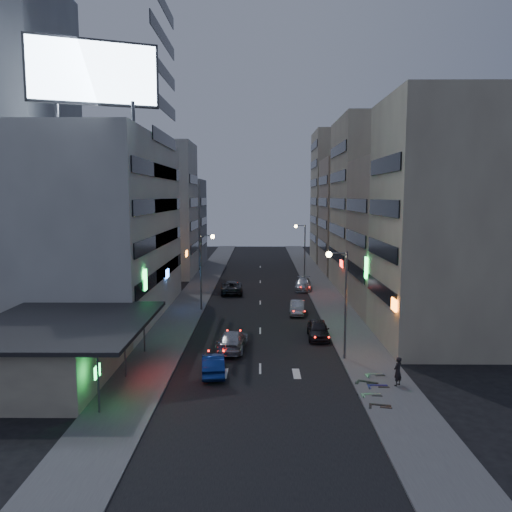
{
  "coord_description": "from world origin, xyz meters",
  "views": [
    {
      "loc": [
        -0.0,
        -30.06,
        12.14
      ],
      "look_at": [
        -0.39,
        15.33,
        6.67
      ],
      "focal_mm": 35.0,
      "sensor_mm": 36.0,
      "label": 1
    }
  ],
  "objects_px": {
    "parked_car_left": "(232,287)",
    "scooter_silver_a": "(381,385)",
    "road_car_silver": "(232,341)",
    "scooter_blue": "(388,376)",
    "parked_car_right_far": "(303,284)",
    "person": "(398,371)",
    "parked_car_right_near": "(318,329)",
    "scooter_black_b": "(379,374)",
    "road_car_blue": "(213,364)",
    "parked_car_right_mid": "(297,308)",
    "scooter_silver_b": "(383,365)",
    "scooter_black_a": "(392,396)"
  },
  "relations": [
    {
      "from": "road_car_blue",
      "to": "scooter_silver_b",
      "type": "bearing_deg",
      "value": 172.84
    },
    {
      "from": "parked_car_right_near",
      "to": "scooter_black_a",
      "type": "bearing_deg",
      "value": -77.2
    },
    {
      "from": "parked_car_left",
      "to": "scooter_silver_a",
      "type": "bearing_deg",
      "value": 105.59
    },
    {
      "from": "parked_car_left",
      "to": "scooter_black_b",
      "type": "xyz_separation_m",
      "value": [
        11.31,
        -30.5,
        -0.05
      ]
    },
    {
      "from": "scooter_silver_b",
      "to": "scooter_black_a",
      "type": "bearing_deg",
      "value": 165.52
    },
    {
      "from": "scooter_silver_b",
      "to": "scooter_black_b",
      "type": "bearing_deg",
      "value": 153.75
    },
    {
      "from": "parked_car_right_mid",
      "to": "scooter_black_b",
      "type": "xyz_separation_m",
      "value": [
        3.86,
        -19.48,
        0.05
      ]
    },
    {
      "from": "parked_car_right_mid",
      "to": "scooter_blue",
      "type": "distance_m",
      "value": 20.26
    },
    {
      "from": "parked_car_right_far",
      "to": "parked_car_left",
      "type": "bearing_deg",
      "value": -160.05
    },
    {
      "from": "parked_car_right_far",
      "to": "scooter_black_a",
      "type": "distance_m",
      "value": 36.37
    },
    {
      "from": "parked_car_right_near",
      "to": "person",
      "type": "bearing_deg",
      "value": -68.86
    },
    {
      "from": "scooter_black_a",
      "to": "parked_car_right_near",
      "type": "bearing_deg",
      "value": 23.47
    },
    {
      "from": "parked_car_right_far",
      "to": "scooter_black_a",
      "type": "relative_size",
      "value": 2.73
    },
    {
      "from": "parked_car_right_mid",
      "to": "scooter_silver_b",
      "type": "bearing_deg",
      "value": -69.79
    },
    {
      "from": "parked_car_left",
      "to": "scooter_blue",
      "type": "relative_size",
      "value": 2.94
    },
    {
      "from": "parked_car_right_far",
      "to": "scooter_silver_b",
      "type": "height_order",
      "value": "parked_car_right_far"
    },
    {
      "from": "scooter_black_b",
      "to": "road_car_blue",
      "type": "bearing_deg",
      "value": 104.25
    },
    {
      "from": "road_car_silver",
      "to": "scooter_blue",
      "type": "bearing_deg",
      "value": 148.68
    },
    {
      "from": "parked_car_left",
      "to": "road_car_blue",
      "type": "height_order",
      "value": "parked_car_left"
    },
    {
      "from": "road_car_blue",
      "to": "scooter_silver_a",
      "type": "distance_m",
      "value": 11.22
    },
    {
      "from": "parked_car_right_near",
      "to": "scooter_black_b",
      "type": "height_order",
      "value": "parked_car_right_near"
    },
    {
      "from": "parked_car_right_near",
      "to": "scooter_black_b",
      "type": "distance_m",
      "value": 11.0
    },
    {
      "from": "road_car_silver",
      "to": "scooter_black_a",
      "type": "relative_size",
      "value": 2.83
    },
    {
      "from": "parked_car_right_mid",
      "to": "scooter_blue",
      "type": "xyz_separation_m",
      "value": [
        4.32,
        -19.8,
        0.03
      ]
    },
    {
      "from": "scooter_silver_a",
      "to": "scooter_black_b",
      "type": "distance_m",
      "value": 1.75
    },
    {
      "from": "parked_car_right_near",
      "to": "parked_car_left",
      "type": "xyz_separation_m",
      "value": [
        -8.58,
        19.84,
        0.03
      ]
    },
    {
      "from": "parked_car_left",
      "to": "person",
      "type": "distance_m",
      "value": 33.29
    },
    {
      "from": "road_car_silver",
      "to": "scooter_silver_b",
      "type": "relative_size",
      "value": 2.9
    },
    {
      "from": "road_car_blue",
      "to": "road_car_silver",
      "type": "xyz_separation_m",
      "value": [
        1.01,
        5.4,
        0.06
      ]
    },
    {
      "from": "person",
      "to": "scooter_blue",
      "type": "bearing_deg",
      "value": -52.78
    },
    {
      "from": "road_car_blue",
      "to": "person",
      "type": "distance_m",
      "value": 12.22
    },
    {
      "from": "scooter_blue",
      "to": "scooter_black_b",
      "type": "distance_m",
      "value": 0.56
    },
    {
      "from": "road_car_silver",
      "to": "scooter_black_b",
      "type": "height_order",
      "value": "road_car_silver"
    },
    {
      "from": "scooter_silver_a",
      "to": "parked_car_right_near",
      "type": "bearing_deg",
      "value": 13.09
    },
    {
      "from": "scooter_silver_a",
      "to": "scooter_blue",
      "type": "distance_m",
      "value": 1.61
    },
    {
      "from": "road_car_blue",
      "to": "scooter_black_b",
      "type": "xyz_separation_m",
      "value": [
        10.94,
        -1.87,
        0.02
      ]
    },
    {
      "from": "scooter_silver_a",
      "to": "scooter_silver_b",
      "type": "xyz_separation_m",
      "value": [
        0.95,
        3.49,
        0.03
      ]
    },
    {
      "from": "parked_car_right_mid",
      "to": "scooter_silver_b",
      "type": "distance_m",
      "value": 18.27
    },
    {
      "from": "parked_car_right_far",
      "to": "person",
      "type": "relative_size",
      "value": 2.73
    },
    {
      "from": "parked_car_right_mid",
      "to": "road_car_blue",
      "type": "relative_size",
      "value": 0.96
    },
    {
      "from": "parked_car_right_near",
      "to": "parked_car_left",
      "type": "height_order",
      "value": "parked_car_left"
    },
    {
      "from": "road_car_silver",
      "to": "scooter_silver_a",
      "type": "height_order",
      "value": "road_car_silver"
    },
    {
      "from": "parked_car_left",
      "to": "parked_car_right_far",
      "type": "xyz_separation_m",
      "value": [
        9.2,
        2.35,
        -0.05
      ]
    },
    {
      "from": "road_car_silver",
      "to": "scooter_silver_a",
      "type": "bearing_deg",
      "value": 141.72
    },
    {
      "from": "road_car_silver",
      "to": "scooter_black_a",
      "type": "height_order",
      "value": "road_car_silver"
    },
    {
      "from": "scooter_silver_a",
      "to": "road_car_silver",
      "type": "bearing_deg",
      "value": 48.97
    },
    {
      "from": "scooter_black_b",
      "to": "road_car_silver",
      "type": "bearing_deg",
      "value": 77.74
    },
    {
      "from": "parked_car_right_far",
      "to": "scooter_blue",
      "type": "relative_size",
      "value": 2.65
    },
    {
      "from": "parked_car_left",
      "to": "parked_car_right_far",
      "type": "relative_size",
      "value": 1.11
    },
    {
      "from": "road_car_silver",
      "to": "road_car_blue",
      "type": "bearing_deg",
      "value": 84.23
    }
  ]
}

